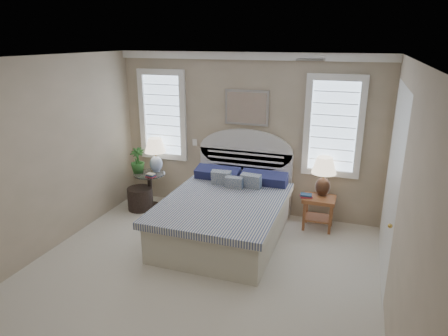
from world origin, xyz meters
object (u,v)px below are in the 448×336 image
Objects in this scene: floor_pot at (140,199)px; lamp_right at (324,172)px; side_table_left at (150,186)px; lamp_left at (155,151)px; bed at (227,212)px; nightstand_right at (319,206)px.

floor_pot is 0.69× the size of lamp_right.
lamp_right is at bearing 4.38° from side_table_left.
lamp_left reaches higher than floor_pot.
side_table_left is at bearing 54.68° from floor_pot.
lamp_right is (1.33, 0.82, 0.53)m from bed.
side_table_left is 0.28m from floor_pot.
nightstand_right is 2.96m from lamp_left.
lamp_right is at bearing 78.47° from nightstand_right.
lamp_left is (0.06, 0.16, 0.62)m from side_table_left.
side_table_left is at bearing -175.62° from lamp_right.
lamp_left is 0.97× the size of lamp_right.
lamp_right is (2.92, 0.07, -0.09)m from lamp_left.
side_table_left is 2.95m from nightstand_right.
lamp_left is at bearing 69.69° from side_table_left.
side_table_left is 1.19× the size of nightstand_right.
bed is 1.83m from floor_pot.
bed is 3.60× the size of lamp_right.
floor_pot is at bearing -172.75° from lamp_right.
bed is at bearing -13.59° from floor_pot.
lamp_left is at bearing 61.53° from floor_pot.
bed is 1.65m from lamp_right.
nightstand_right is (2.95, 0.10, -0.00)m from side_table_left.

